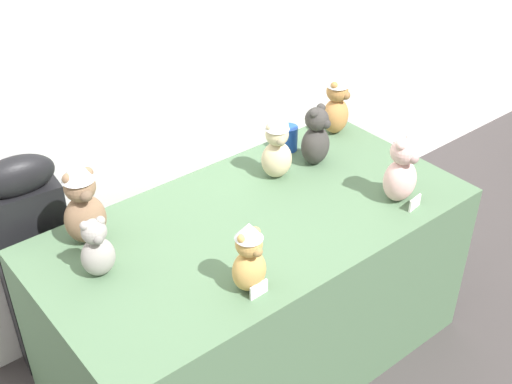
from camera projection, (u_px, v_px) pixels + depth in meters
name	position (u px, v px, depth m)	size (l,w,h in m)	color
wall_back	(148.00, 23.00, 2.56)	(7.00, 0.08, 2.60)	white
display_table	(256.00, 292.00, 2.65)	(1.64, 0.84, 0.73)	#4C6B4C
instrument_case	(38.00, 265.00, 2.58)	(0.29, 0.15, 0.99)	black
teddy_bear_honey	(249.00, 257.00, 2.06)	(0.12, 0.11, 0.26)	tan
teddy_bear_ash	(97.00, 249.00, 2.13)	(0.13, 0.11, 0.22)	gray
teddy_bear_sand	(277.00, 147.00, 2.61)	(0.15, 0.14, 0.28)	#CCB78E
teddy_bear_caramel	(337.00, 103.00, 2.92)	(0.16, 0.15, 0.29)	#B27A42
teddy_bear_mocha	(83.00, 203.00, 2.25)	(0.16, 0.14, 0.33)	#7F6047
teddy_bear_blush	(401.00, 171.00, 2.48)	(0.14, 0.13, 0.27)	beige
teddy_bear_charcoal	(316.00, 137.00, 2.71)	(0.16, 0.15, 0.26)	#383533
party_cup_blue	(288.00, 138.00, 2.84)	(0.08, 0.08, 0.11)	blue
name_card_front_left	(415.00, 203.00, 2.49)	(0.07, 0.01, 0.05)	white
name_card_front_middle	(259.00, 290.00, 2.09)	(0.07, 0.01, 0.05)	white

